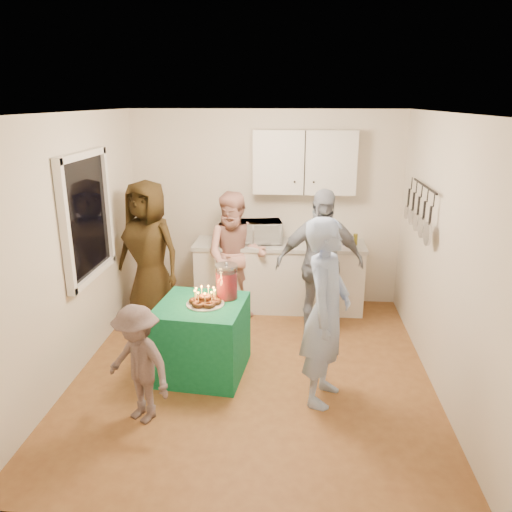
# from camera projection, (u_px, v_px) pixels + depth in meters

# --- Properties ---
(floor) EXTENTS (4.00, 4.00, 0.00)m
(floor) POSITION_uv_depth(u_px,v_px,m) (253.00, 371.00, 5.22)
(floor) COLOR brown
(floor) RESTS_ON ground
(ceiling) EXTENTS (4.00, 4.00, 0.00)m
(ceiling) POSITION_uv_depth(u_px,v_px,m) (253.00, 113.00, 4.44)
(ceiling) COLOR white
(ceiling) RESTS_ON floor
(back_wall) EXTENTS (3.60, 3.60, 0.00)m
(back_wall) POSITION_uv_depth(u_px,v_px,m) (266.00, 209.00, 6.73)
(back_wall) COLOR silver
(back_wall) RESTS_ON floor
(left_wall) EXTENTS (4.00, 4.00, 0.00)m
(left_wall) POSITION_uv_depth(u_px,v_px,m) (73.00, 248.00, 4.97)
(left_wall) COLOR silver
(left_wall) RESTS_ON floor
(right_wall) EXTENTS (4.00, 4.00, 0.00)m
(right_wall) POSITION_uv_depth(u_px,v_px,m) (443.00, 257.00, 4.69)
(right_wall) COLOR silver
(right_wall) RESTS_ON floor
(window_night) EXTENTS (0.04, 1.00, 1.20)m
(window_night) POSITION_uv_depth(u_px,v_px,m) (86.00, 217.00, 5.17)
(window_night) COLOR black
(window_night) RESTS_ON left_wall
(counter) EXTENTS (2.20, 0.58, 0.86)m
(counter) POSITION_uv_depth(u_px,v_px,m) (279.00, 277.00, 6.69)
(counter) COLOR white
(counter) RESTS_ON floor
(countertop) EXTENTS (2.24, 0.62, 0.05)m
(countertop) POSITION_uv_depth(u_px,v_px,m) (279.00, 245.00, 6.55)
(countertop) COLOR beige
(countertop) RESTS_ON counter
(upper_cabinet) EXTENTS (1.30, 0.30, 0.80)m
(upper_cabinet) POSITION_uv_depth(u_px,v_px,m) (305.00, 162.00, 6.35)
(upper_cabinet) COLOR white
(upper_cabinet) RESTS_ON back_wall
(pot_rack) EXTENTS (0.12, 1.00, 0.60)m
(pot_rack) POSITION_uv_depth(u_px,v_px,m) (421.00, 210.00, 5.27)
(pot_rack) COLOR black
(pot_rack) RESTS_ON right_wall
(microwave) EXTENTS (0.58, 0.45, 0.29)m
(microwave) POSITION_uv_depth(u_px,v_px,m) (261.00, 232.00, 6.52)
(microwave) COLOR white
(microwave) RESTS_ON countertop
(party_table) EXTENTS (0.93, 0.93, 0.76)m
(party_table) POSITION_uv_depth(u_px,v_px,m) (202.00, 338.00, 5.10)
(party_table) COLOR #106F41
(party_table) RESTS_ON floor
(donut_cake) EXTENTS (0.38, 0.38, 0.18)m
(donut_cake) POSITION_uv_depth(u_px,v_px,m) (205.00, 296.00, 4.94)
(donut_cake) COLOR #381C0C
(donut_cake) RESTS_ON party_table
(punch_jar) EXTENTS (0.22, 0.22, 0.34)m
(punch_jar) POSITION_uv_depth(u_px,v_px,m) (227.00, 282.00, 5.08)
(punch_jar) COLOR red
(punch_jar) RESTS_ON party_table
(man_birthday) EXTENTS (0.59, 0.74, 1.76)m
(man_birthday) POSITION_uv_depth(u_px,v_px,m) (326.00, 312.00, 4.49)
(man_birthday) COLOR #9CB4E3
(man_birthday) RESTS_ON floor
(woman_back_left) EXTENTS (1.02, 0.83, 1.80)m
(woman_back_left) POSITION_uv_depth(u_px,v_px,m) (149.00, 253.00, 6.17)
(woman_back_left) COLOR #4F3A16
(woman_back_left) RESTS_ON floor
(woman_back_center) EXTENTS (0.83, 0.66, 1.64)m
(woman_back_center) POSITION_uv_depth(u_px,v_px,m) (236.00, 256.00, 6.30)
(woman_back_center) COLOR #CA7269
(woman_back_center) RESTS_ON floor
(woman_back_right) EXTENTS (1.10, 0.61, 1.77)m
(woman_back_right) POSITION_uv_depth(u_px,v_px,m) (320.00, 264.00, 5.79)
(woman_back_right) COLOR #101C36
(woman_back_right) RESTS_ON floor
(child_near_left) EXTENTS (0.81, 0.70, 1.08)m
(child_near_left) POSITION_uv_depth(u_px,v_px,m) (138.00, 364.00, 4.28)
(child_near_left) COLOR #544443
(child_near_left) RESTS_ON floor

